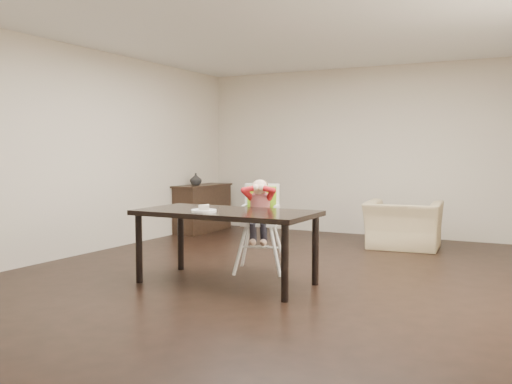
% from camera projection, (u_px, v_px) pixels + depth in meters
% --- Properties ---
extents(ground, '(7.00, 7.00, 0.00)m').
position_uv_depth(ground, '(291.00, 278.00, 6.07)').
color(ground, black).
rests_on(ground, ground).
extents(room_walls, '(6.02, 7.02, 2.71)m').
position_uv_depth(room_walls, '(291.00, 102.00, 5.94)').
color(room_walls, beige).
rests_on(room_walls, ground).
extents(dining_table, '(1.80, 0.90, 0.75)m').
position_uv_depth(dining_table, '(226.00, 218.00, 5.75)').
color(dining_table, black).
rests_on(dining_table, ground).
extents(high_chair, '(0.55, 0.55, 1.03)m').
position_uv_depth(high_chair, '(260.00, 207.00, 6.38)').
color(high_chair, white).
rests_on(high_chair, ground).
extents(plate, '(0.32, 0.32, 0.07)m').
position_uv_depth(plate, '(204.00, 210.00, 5.59)').
color(plate, white).
rests_on(plate, dining_table).
extents(armchair, '(1.06, 0.74, 0.88)m').
position_uv_depth(armchair, '(403.00, 217.00, 7.90)').
color(armchair, tan).
rests_on(armchair, ground).
extents(sideboard, '(0.44, 1.26, 0.79)m').
position_uv_depth(sideboard, '(203.00, 208.00, 9.62)').
color(sideboard, black).
rests_on(sideboard, ground).
extents(vase, '(0.26, 0.26, 0.19)m').
position_uv_depth(vase, '(196.00, 179.00, 9.41)').
color(vase, '#99999E').
rests_on(vase, sideboard).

